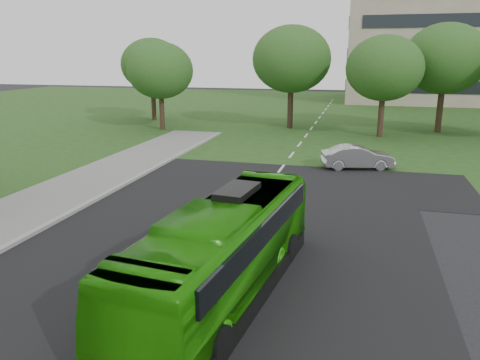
{
  "coord_description": "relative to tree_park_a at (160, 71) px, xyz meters",
  "views": [
    {
      "loc": [
        4.37,
        -12.21,
        6.4
      ],
      "look_at": [
        -0.18,
        5.16,
        1.6
      ],
      "focal_mm": 35.0,
      "sensor_mm": 36.0,
      "label": 1
    }
  ],
  "objects": [
    {
      "name": "bus",
      "position": [
        13.73,
        -26.97,
        -3.81
      ],
      "size": [
        3.28,
        9.61,
        2.62
      ],
      "primitive_type": "imported",
      "rotation": [
        0.0,
        0.0,
        -0.12
      ],
      "color": "#24940B",
      "rests_on": "ground"
    },
    {
      "name": "tree_park_d",
      "position": [
        23.43,
        4.66,
        0.98
      ],
      "size": [
        6.82,
        6.82,
        9.03
      ],
      "color": "black",
      "rests_on": "ground"
    },
    {
      "name": "ground",
      "position": [
        12.73,
        -25.98,
        -5.13
      ],
      "size": [
        160.0,
        160.0,
        0.0
      ],
      "primitive_type": "plane",
      "color": "black",
      "rests_on": "ground"
    },
    {
      "name": "tree_park_c",
      "position": [
        18.55,
        1.01,
        0.28
      ],
      "size": [
        6.0,
        6.0,
        7.97
      ],
      "color": "black",
      "rests_on": "ground"
    },
    {
      "name": "tree_park_a",
      "position": [
        0.0,
        0.0,
        0.0
      ],
      "size": [
        5.68,
        5.68,
        7.55
      ],
      "color": "black",
      "rests_on": "ground"
    },
    {
      "name": "tree_park_b",
      "position": [
        10.79,
        3.75,
        0.93
      ],
      "size": [
        6.85,
        6.85,
        8.99
      ],
      "color": "black",
      "rests_on": "ground"
    },
    {
      "name": "tree_park_f",
      "position": [
        -3.45,
        5.76,
        0.37
      ],
      "size": [
        6.05,
        6.05,
        8.08
      ],
      "color": "black",
      "rests_on": "ground"
    },
    {
      "name": "sedan",
      "position": [
        16.99,
        -10.75,
        -4.45
      ],
      "size": [
        4.36,
        2.47,
        1.36
      ],
      "primitive_type": "imported",
      "rotation": [
        0.0,
        0.0,
        1.84
      ],
      "color": "#B7B6BB",
      "rests_on": "ground"
    },
    {
      "name": "street_surfaces",
      "position": [
        12.35,
        -3.23,
        -5.1
      ],
      "size": [
        120.0,
        120.0,
        0.15
      ],
      "color": "black",
      "rests_on": "ground"
    }
  ]
}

